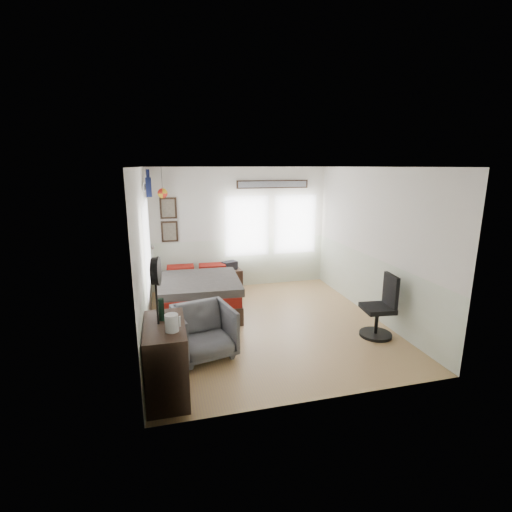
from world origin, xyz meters
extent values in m
cube|color=#A98058|center=(0.00, 0.00, -0.01)|extent=(4.00, 4.50, 0.01)
cube|color=silver|center=(0.00, 2.25, 1.35)|extent=(4.00, 0.02, 2.70)
cube|color=silver|center=(0.00, -2.25, 1.35)|extent=(4.00, 0.02, 2.70)
cube|color=silver|center=(-2.00, 0.00, 1.35)|extent=(0.02, 4.50, 2.70)
cube|color=silver|center=(2.00, 0.00, 1.35)|extent=(0.02, 4.50, 2.70)
cube|color=white|center=(0.00, 0.00, 2.70)|extent=(4.00, 4.50, 0.02)
cube|color=silver|center=(0.00, 2.24, 0.55)|extent=(4.00, 0.01, 1.10)
cube|color=silver|center=(-1.99, 0.00, 0.55)|extent=(0.01, 4.50, 1.10)
cube|color=silver|center=(1.99, 0.00, 0.55)|extent=(0.01, 4.50, 1.10)
cube|color=silver|center=(-1.96, 0.55, 1.45)|extent=(0.03, 2.20, 1.35)
cube|color=silver|center=(0.15, 2.21, 1.40)|extent=(0.95, 0.03, 1.30)
cube|color=silver|center=(1.30, 2.21, 1.40)|extent=(0.95, 0.03, 1.30)
cube|color=#352215|center=(-1.55, 2.21, 1.35)|extent=(0.35, 0.03, 0.45)
cube|color=#352215|center=(-1.55, 2.21, 1.85)|extent=(0.35, 0.03, 0.45)
cube|color=#7F7259|center=(-1.55, 2.20, 1.35)|extent=(0.27, 0.01, 0.37)
cube|color=#7F7259|center=(-1.55, 2.20, 1.85)|extent=(0.27, 0.01, 0.37)
cube|color=#352215|center=(0.75, 2.21, 2.32)|extent=(1.65, 0.03, 0.18)
cube|color=gray|center=(0.75, 2.20, 2.32)|extent=(1.58, 0.01, 0.13)
cube|color=white|center=(-1.97, 1.15, 2.35)|extent=(0.02, 0.48, 0.14)
sphere|color=red|center=(-1.65, 1.95, 2.18)|extent=(0.20, 0.20, 0.20)
cube|color=black|center=(-1.08, 1.08, 0.16)|extent=(1.53, 2.11, 0.33)
cube|color=maroon|center=(-1.08, 1.08, 0.42)|extent=(1.49, 2.07, 0.18)
cube|color=#45423D|center=(-1.08, 0.85, 0.58)|extent=(1.56, 1.57, 0.14)
cube|color=maroon|center=(-1.42, 1.89, 0.58)|extent=(0.58, 0.37, 0.14)
cube|color=maroon|center=(-0.74, 1.89, 0.58)|extent=(0.58, 0.37, 0.14)
cube|color=black|center=(-1.74, -1.64, 0.45)|extent=(0.48, 1.00, 0.90)
imported|color=#56575E|center=(-1.19, -0.82, 0.37)|extent=(0.96, 0.97, 0.75)
cube|color=black|center=(-0.31, 1.93, 0.25)|extent=(0.52, 0.43, 0.49)
cylinder|color=black|center=(1.60, -0.88, 0.02)|extent=(0.52, 0.52, 0.05)
cylinder|color=black|center=(1.60, -0.88, 0.25)|extent=(0.06, 0.06, 0.40)
cube|color=black|center=(1.60, -0.88, 0.48)|extent=(0.51, 0.51, 0.08)
cube|color=black|center=(1.80, -0.91, 0.78)|extent=(0.10, 0.42, 0.52)
cylinder|color=silver|center=(-1.65, -1.85, 1.00)|extent=(0.15, 0.15, 0.20)
cube|color=silver|center=(-1.56, -1.85, 1.01)|extent=(0.02, 0.02, 0.12)
cylinder|color=black|center=(-1.76, -1.51, 1.04)|extent=(0.07, 0.07, 0.27)
cylinder|color=black|center=(-1.80, -1.61, 1.21)|extent=(0.03, 0.03, 0.63)
cylinder|color=black|center=(-1.80, -1.61, 1.55)|extent=(0.11, 0.32, 0.31)
cylinder|color=black|center=(-1.76, -1.61, 1.55)|extent=(0.07, 0.33, 0.34)
cube|color=black|center=(-0.31, 1.93, 0.59)|extent=(0.37, 0.31, 0.18)
camera|label=1|loc=(-1.69, -5.83, 2.71)|focal=26.00mm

